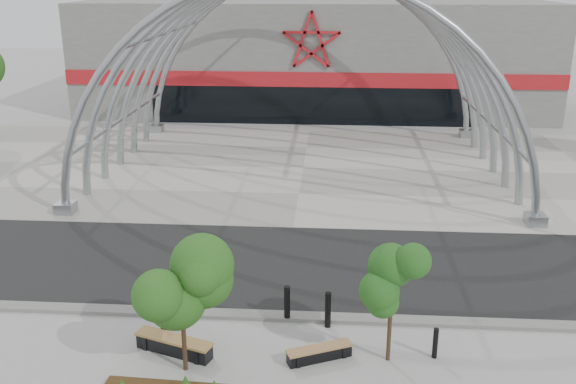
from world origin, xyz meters
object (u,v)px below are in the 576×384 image
Objects in this scene: street_tree_1 at (392,279)px; bollard_2 at (328,310)px; street_tree_0 at (180,275)px; bench_1 at (319,353)px; bench_0 at (174,346)px.

bollard_2 is at bearing 136.01° from street_tree_1.
street_tree_0 is 4.43m from bench_1.
bench_0 reaches higher than bench_1.
street_tree_1 is 1.46× the size of bench_0.
bollard_2 is (3.73, 2.43, -2.21)m from street_tree_0.
street_tree_0 is 4.97m from bollard_2.
street_tree_0 is 2.09× the size of bench_1.
bench_0 is 1.26× the size of bench_1.
street_tree_1 is at bearing 8.79° from street_tree_0.
street_tree_1 is at bearing -43.99° from bollard_2.
street_tree_0 is 1.67× the size of bench_0.
bench_1 is 1.78m from bollard_2.
bench_0 is at bearing 179.53° from bench_1.
bollard_2 is (-1.65, 1.60, -1.87)m from street_tree_1.
street_tree_0 is at bearing -171.21° from street_tree_1.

